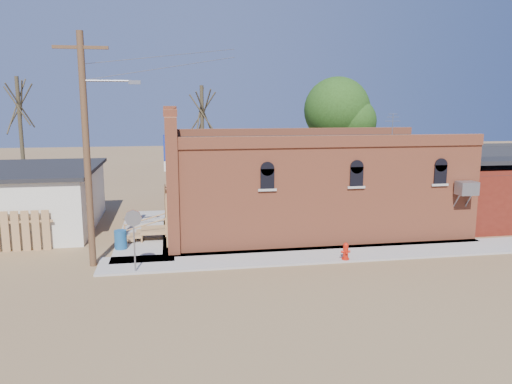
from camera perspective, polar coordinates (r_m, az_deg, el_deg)
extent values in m
plane|color=brown|center=(20.34, 5.14, -8.18)|extent=(120.00, 120.00, 0.00)
cube|color=#9E9991|center=(21.56, 8.41, -7.07)|extent=(19.00, 2.20, 0.08)
cube|color=#9E9991|center=(25.47, -12.35, -4.54)|extent=(2.60, 10.00, 0.08)
cube|color=#C15E3B|center=(25.49, 6.38, 0.72)|extent=(14.00, 7.00, 4.50)
cube|color=black|center=(25.23, 6.48, 5.88)|extent=(13.80, 6.80, 0.12)
cube|color=#C15E3B|center=(24.39, -9.60, 1.77)|extent=(0.50, 7.40, 5.80)
cube|color=navy|center=(23.07, -10.40, 4.04)|extent=(0.08, 1.10, 1.56)
cube|color=gray|center=(24.40, 22.96, 0.41)|extent=(0.85, 0.65, 0.60)
cube|color=#53160E|center=(29.67, 24.26, -0.07)|extent=(5.00, 6.00, 3.20)
cylinder|color=#4F391F|center=(20.18, -18.78, 4.27)|extent=(0.26, 0.26, 9.00)
cube|color=#4F391F|center=(20.20, -19.42, 15.33)|extent=(2.00, 0.12, 0.12)
cylinder|color=gray|center=(19.99, -16.62, 12.09)|extent=(1.80, 0.08, 0.08)
cube|color=gray|center=(19.91, -13.69, 12.08)|extent=(0.45, 0.22, 0.14)
cylinder|color=#4C402B|center=(31.82, -6.12, 5.28)|extent=(0.24, 0.24, 7.50)
cylinder|color=#4C402B|center=(33.93, -25.20, 5.11)|extent=(0.24, 0.24, 8.00)
cylinder|color=#4C402B|center=(34.15, 9.13, 4.52)|extent=(0.28, 0.28, 6.30)
sphere|color=#213F12|center=(34.01, 9.26, 9.22)|extent=(4.40, 4.40, 4.40)
cylinder|color=red|center=(20.85, 10.18, -7.52)|extent=(0.38, 0.38, 0.06)
cylinder|color=red|center=(20.77, 10.20, -6.74)|extent=(0.26, 0.26, 0.54)
sphere|color=red|center=(20.69, 10.22, -6.00)|extent=(0.21, 0.21, 0.21)
cylinder|color=red|center=(20.64, 10.33, -6.83)|extent=(0.12, 0.14, 0.10)
cylinder|color=red|center=(20.72, 9.84, -6.75)|extent=(0.14, 0.12, 0.10)
cylinder|color=red|center=(20.81, 10.56, -6.70)|extent=(0.14, 0.12, 0.10)
cylinder|color=gray|center=(19.40, -13.74, -5.75)|extent=(0.08, 0.08, 2.15)
cylinder|color=gray|center=(19.15, -13.86, -2.95)|extent=(0.65, 0.06, 0.65)
cylinder|color=#A11609|center=(19.19, -13.85, -2.92)|extent=(0.65, 0.06, 0.65)
cylinder|color=#1A5083|center=(22.69, -15.21, -5.27)|extent=(0.64, 0.64, 0.82)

